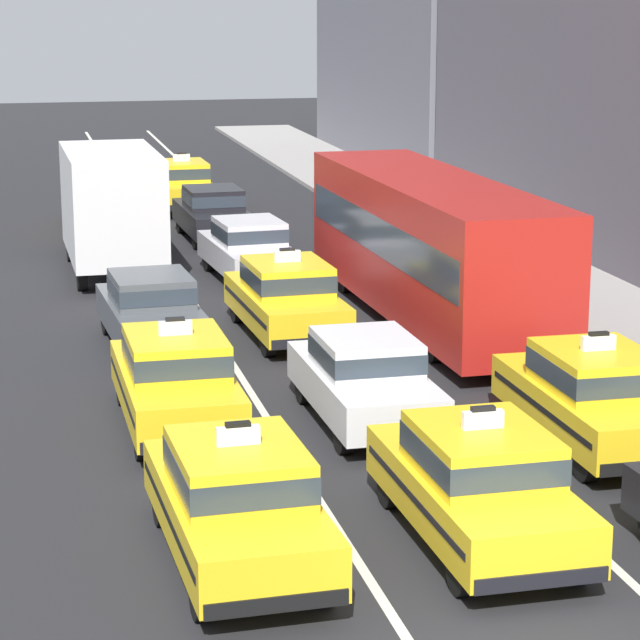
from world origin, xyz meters
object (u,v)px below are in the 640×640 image
at_px(sedan_center_second, 365,377).
at_px(taxi_left_nearest, 237,500).
at_px(box_truck_left_fourth, 110,204).
at_px(bus_right_third, 430,241).
at_px(sedan_center_fifth, 213,212).
at_px(taxi_center_sixth, 182,184).
at_px(taxi_right_second, 593,395).
at_px(taxi_left_fifth, 96,201).
at_px(taxi_left_second, 176,378).
at_px(sedan_left_third, 151,309).
at_px(taxi_center_nearest, 478,482).
at_px(sedan_center_fourth, 249,248).
at_px(taxi_center_third, 286,297).

bearing_deg(sedan_center_second, taxi_left_nearest, -120.21).
xyz_separation_m(box_truck_left_fourth, bus_right_third, (6.49, -7.39, 0.04)).
bearing_deg(box_truck_left_fourth, sedan_center_fifth, 49.39).
bearing_deg(taxi_center_sixth, taxi_right_second, -82.76).
bearing_deg(taxi_right_second, taxi_left_fifth, 105.54).
bearing_deg(taxi_left_nearest, taxi_right_second, 27.57).
distance_m(taxi_left_second, sedan_center_fifth, 18.04).
relative_size(taxi_left_fifth, sedan_center_fifth, 1.05).
xyz_separation_m(sedan_center_fifth, bus_right_third, (3.17, -11.26, 0.97)).
bearing_deg(bus_right_third, taxi_left_nearest, -117.53).
relative_size(sedan_left_third, taxi_center_sixth, 0.96).
bearing_deg(taxi_left_nearest, taxi_center_nearest, -1.09).
distance_m(taxi_center_nearest, sedan_center_second, 5.40).
xyz_separation_m(taxi_left_nearest, sedan_center_fifth, (3.25, 23.59, -0.03)).
height_order(sedan_left_third, bus_right_third, bus_right_third).
distance_m(taxi_left_nearest, taxi_right_second, 7.23).
bearing_deg(bus_right_third, box_truck_left_fourth, 131.31).
xyz_separation_m(sedan_left_third, sedan_center_fifth, (3.15, 12.30, 0.00)).
bearing_deg(taxi_left_second, sedan_center_fourth, 74.15).
height_order(taxi_center_third, sedan_center_fifth, taxi_center_third).
bearing_deg(taxi_left_fifth, taxi_center_sixth, 45.87).
height_order(sedan_left_third, taxi_center_nearest, taxi_center_nearest).
bearing_deg(taxi_right_second, taxi_left_nearest, -152.43).
relative_size(box_truck_left_fourth, bus_right_third, 0.62).
relative_size(box_truck_left_fourth, taxi_left_fifth, 1.53).
distance_m(taxi_left_second, taxi_center_sixth, 23.87).
distance_m(taxi_center_third, bus_right_third, 3.60).
distance_m(taxi_left_fifth, sedan_center_second, 21.25).
bearing_deg(sedan_center_fourth, taxi_center_nearest, -90.09).
bearing_deg(taxi_center_sixth, sedan_center_fifth, -88.35).
relative_size(taxi_left_nearest, sedan_center_fourth, 1.05).
bearing_deg(sedan_center_second, box_truck_left_fourth, 102.43).
distance_m(sedan_left_third, taxi_right_second, 10.15).
xyz_separation_m(taxi_left_second, sedan_left_third, (0.17, 5.44, -0.03)).
height_order(sedan_center_fourth, sedan_center_fifth, same).
xyz_separation_m(sedan_center_second, bus_right_third, (3.32, 7.00, 0.97)).
xyz_separation_m(sedan_center_second, taxi_right_second, (3.30, -1.99, 0.03)).
bearing_deg(taxi_right_second, bus_right_third, 89.88).
bearing_deg(taxi_right_second, box_truck_left_fourth, 111.57).
xyz_separation_m(taxi_center_nearest, taxi_right_second, (3.16, 3.41, 0.00)).
xyz_separation_m(box_truck_left_fourth, sedan_center_fourth, (3.34, -2.08, -0.93)).
height_order(box_truck_left_fourth, taxi_center_nearest, box_truck_left_fourth).
relative_size(taxi_left_nearest, taxi_center_third, 1.00).
height_order(taxi_center_nearest, sedan_center_fourth, taxi_center_nearest).
relative_size(taxi_left_nearest, box_truck_left_fourth, 0.66).
xyz_separation_m(sedan_left_third, taxi_right_second, (6.31, -7.95, 0.03)).
bearing_deg(taxi_center_nearest, box_truck_left_fourth, 99.51).
height_order(taxi_left_fifth, bus_right_third, bus_right_third).
distance_m(taxi_center_sixth, bus_right_third, 17.54).
height_order(taxi_left_nearest, taxi_center_third, same).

